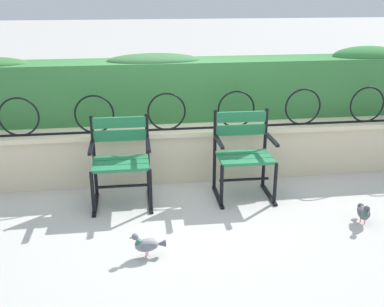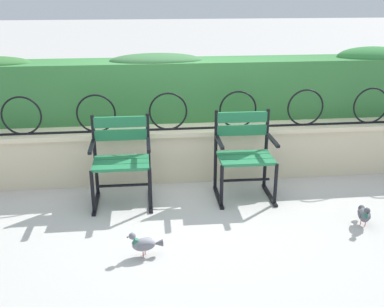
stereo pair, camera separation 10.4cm
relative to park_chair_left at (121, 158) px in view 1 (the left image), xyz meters
The scene contains 8 objects.
ground_plane 0.88m from the park_chair_left, 22.21° to the right, with size 60.00×60.00×0.00m, color #B7B5AF.
stone_wall 0.89m from the park_chair_left, 38.31° to the left, with size 8.09×0.41×0.59m.
iron_arch_fence 0.77m from the park_chair_left, 41.70° to the left, with size 7.53×0.02×0.42m.
hedge_row 1.32m from the park_chair_left, 54.76° to the left, with size 7.92×0.55×0.80m.
park_chair_left is the anchor object (origin of this frame).
park_chair_right 1.25m from the park_chair_left, ahead, with size 0.59×0.53×0.88m.
pigeon_near_chairs 1.15m from the park_chair_left, 79.44° to the right, with size 0.29×0.12×0.22m.
pigeon_far_side 2.37m from the park_chair_left, 19.61° to the right, with size 0.15×0.29×0.22m.
Camera 1 is at (-0.58, -4.01, 2.05)m, focal length 42.53 mm.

